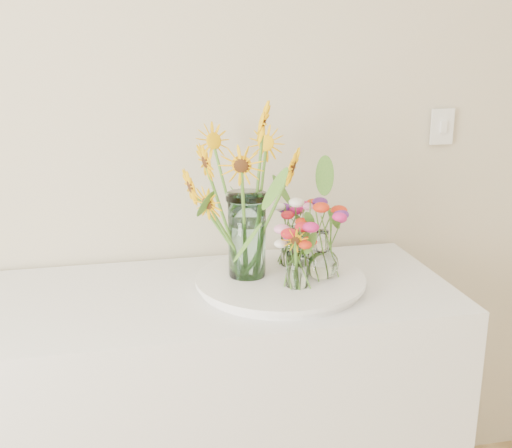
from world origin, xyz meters
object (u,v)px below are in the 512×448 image
(tray, at_px, (280,283))
(mason_jar, at_px, (247,235))
(small_vase_c, at_px, (292,247))
(counter, at_px, (210,430))
(small_vase_b, at_px, (322,254))
(small_vase_a, at_px, (297,269))

(tray, distance_m, mason_jar, 0.17)
(mason_jar, distance_m, small_vase_c, 0.17)
(counter, distance_m, small_vase_b, 0.64)
(counter, height_order, mason_jar, mason_jar)
(mason_jar, height_order, small_vase_c, mason_jar)
(small_vase_b, bearing_deg, counter, 175.39)
(tray, bearing_deg, small_vase_c, 57.85)
(small_vase_c, bearing_deg, tray, -122.15)
(counter, xyz_separation_m, small_vase_b, (0.33, -0.03, 0.55))
(small_vase_b, height_order, small_vase_c, small_vase_b)
(small_vase_b, bearing_deg, mason_jar, 165.71)
(tray, bearing_deg, small_vase_a, -69.97)
(counter, height_order, tray, tray)
(small_vase_a, xyz_separation_m, small_vase_b, (0.09, 0.06, 0.02))
(mason_jar, bearing_deg, small_vase_b, -14.29)
(small_vase_a, height_order, small_vase_b, small_vase_b)
(small_vase_a, bearing_deg, small_vase_b, 33.70)
(small_vase_b, bearing_deg, small_vase_a, -146.30)
(tray, bearing_deg, mason_jar, 158.34)
(tray, relative_size, mason_jar, 1.85)
(counter, distance_m, tray, 0.51)
(tray, relative_size, small_vase_b, 3.27)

